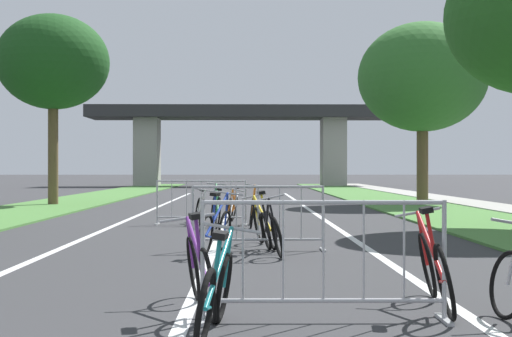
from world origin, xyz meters
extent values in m
cube|color=#477A38|center=(-6.28, 25.63, 0.03)|extent=(3.35, 62.65, 0.05)
cube|color=#477A38|center=(6.28, 25.63, 0.03)|extent=(3.35, 62.65, 0.05)
cube|color=#9E9B93|center=(8.81, 25.63, 0.04)|extent=(1.71, 62.65, 0.08)
cube|color=silver|center=(0.00, 18.12, 0.00)|extent=(0.14, 36.24, 0.01)
cube|color=silver|center=(2.53, 18.12, 0.00)|extent=(0.14, 36.24, 0.01)
cube|color=silver|center=(-2.53, 18.12, 0.00)|extent=(0.14, 36.24, 0.01)
cube|color=#2D2D30|center=(0.00, 51.77, 5.52)|extent=(22.59, 4.13, 0.89)
cube|color=#9E9B93|center=(-6.98, 51.77, 2.54)|extent=(1.76, 2.40, 5.08)
cube|color=#9E9B93|center=(6.98, 51.77, 2.54)|extent=(1.76, 2.40, 5.08)
cylinder|color=brown|center=(-6.41, 23.94, 1.82)|extent=(0.36, 0.36, 3.64)
ellipsoid|color=#194719|center=(-6.41, 23.94, 5.14)|extent=(3.99, 3.99, 3.39)
cylinder|color=brown|center=(6.96, 24.39, 1.46)|extent=(0.42, 0.42, 2.91)
ellipsoid|color=#2D6628|center=(6.96, 24.39, 4.68)|extent=(4.71, 4.71, 4.00)
cylinder|color=#ADADB2|center=(0.17, 4.55, 0.53)|extent=(0.04, 0.04, 1.05)
cube|color=#ADADB2|center=(0.17, 4.55, 0.01)|extent=(0.06, 0.44, 0.03)
cylinder|color=#ADADB2|center=(2.26, 4.54, 0.53)|extent=(0.04, 0.04, 1.05)
cube|color=#ADADB2|center=(2.26, 4.54, 0.01)|extent=(0.06, 0.44, 0.03)
cylinder|color=#ADADB2|center=(1.21, 4.55, 1.03)|extent=(2.09, 0.05, 0.04)
cylinder|color=#ADADB2|center=(1.21, 4.55, 0.18)|extent=(2.09, 0.05, 0.04)
cylinder|color=#ADADB2|center=(0.52, 4.55, 0.61)|extent=(0.02, 0.02, 0.87)
cylinder|color=#ADADB2|center=(0.87, 4.55, 0.61)|extent=(0.02, 0.02, 0.87)
cylinder|color=#ADADB2|center=(1.21, 4.55, 0.61)|extent=(0.02, 0.02, 0.87)
cylinder|color=#ADADB2|center=(1.56, 4.55, 0.61)|extent=(0.02, 0.02, 0.87)
cylinder|color=#ADADB2|center=(1.91, 4.54, 0.61)|extent=(0.02, 0.02, 0.87)
cylinder|color=#ADADB2|center=(-0.32, 9.83, 0.53)|extent=(0.04, 0.04, 1.05)
cube|color=#ADADB2|center=(-0.32, 9.83, 0.01)|extent=(0.07, 0.44, 0.03)
cylinder|color=#ADADB2|center=(1.77, 9.85, 0.53)|extent=(0.04, 0.04, 1.05)
cube|color=#ADADB2|center=(1.77, 9.85, 0.01)|extent=(0.07, 0.44, 0.03)
cylinder|color=#ADADB2|center=(0.72, 9.84, 1.03)|extent=(2.09, 0.07, 0.04)
cylinder|color=#ADADB2|center=(0.72, 9.84, 0.18)|extent=(2.09, 0.07, 0.04)
cylinder|color=#ADADB2|center=(0.03, 9.83, 0.61)|extent=(0.02, 0.02, 0.87)
cylinder|color=#ADADB2|center=(0.37, 9.84, 0.61)|extent=(0.02, 0.02, 0.87)
cylinder|color=#ADADB2|center=(0.72, 9.84, 0.61)|extent=(0.02, 0.02, 0.87)
cylinder|color=#ADADB2|center=(1.07, 9.85, 0.61)|extent=(0.02, 0.02, 0.87)
cylinder|color=#ADADB2|center=(1.42, 9.85, 0.61)|extent=(0.02, 0.02, 0.87)
cylinder|color=#ADADB2|center=(-1.58, 15.19, 0.53)|extent=(0.04, 0.04, 1.05)
cube|color=#ADADB2|center=(-1.58, 15.19, 0.01)|extent=(0.08, 0.44, 0.03)
cylinder|color=#ADADB2|center=(0.51, 15.08, 0.53)|extent=(0.04, 0.04, 1.05)
cube|color=#ADADB2|center=(0.51, 15.08, 0.01)|extent=(0.08, 0.44, 0.03)
cylinder|color=#ADADB2|center=(-0.53, 15.13, 1.03)|extent=(2.09, 0.16, 0.04)
cylinder|color=#ADADB2|center=(-0.53, 15.13, 0.18)|extent=(2.09, 0.16, 0.04)
cylinder|color=#ADADB2|center=(-1.23, 15.17, 0.61)|extent=(0.02, 0.02, 0.87)
cylinder|color=#ADADB2|center=(-0.88, 15.15, 0.61)|extent=(0.02, 0.02, 0.87)
cylinder|color=#ADADB2|center=(-0.53, 15.13, 0.61)|extent=(0.02, 0.02, 0.87)
cylinder|color=#ADADB2|center=(-0.19, 15.12, 0.61)|extent=(0.02, 0.02, 0.87)
cylinder|color=#ADADB2|center=(0.16, 15.10, 0.61)|extent=(0.02, 0.02, 0.87)
torus|color=black|center=(0.22, 16.21, 0.32)|extent=(0.22, 0.65, 0.63)
torus|color=black|center=(0.10, 15.14, 0.32)|extent=(0.22, 0.65, 0.63)
cylinder|color=orange|center=(0.21, 15.69, 0.57)|extent=(0.06, 1.05, 0.55)
cylinder|color=orange|center=(0.23, 15.90, 0.56)|extent=(0.16, 0.11, 0.60)
cylinder|color=orange|center=(0.20, 16.04, 0.29)|extent=(0.08, 0.35, 0.07)
cylinder|color=orange|center=(0.15, 15.16, 0.57)|extent=(0.14, 0.08, 0.52)
cube|color=black|center=(0.29, 15.93, 0.86)|extent=(0.13, 0.25, 0.07)
cylinder|color=#99999E|center=(0.20, 15.17, 0.83)|extent=(0.55, 0.09, 0.13)
torus|color=black|center=(-0.10, 14.11, 0.35)|extent=(0.21, 0.70, 0.69)
torus|color=black|center=(-0.25, 15.08, 0.35)|extent=(0.21, 0.70, 0.69)
cylinder|color=#1E7238|center=(-0.14, 14.58, 0.65)|extent=(0.12, 0.95, 0.65)
cylinder|color=#1E7238|center=(-0.12, 14.39, 0.57)|extent=(0.12, 0.11, 0.56)
cylinder|color=#1E7238|center=(-0.12, 14.27, 0.32)|extent=(0.08, 0.32, 0.08)
cylinder|color=#1E7238|center=(-0.21, 15.06, 0.65)|extent=(0.11, 0.08, 0.62)
cube|color=black|center=(-0.09, 14.36, 0.85)|extent=(0.14, 0.25, 0.06)
cylinder|color=#99999E|center=(-0.18, 15.04, 0.96)|extent=(0.46, 0.10, 0.07)
torus|color=black|center=(0.93, 9.84, 0.33)|extent=(0.28, 0.68, 0.65)
torus|color=black|center=(0.75, 10.90, 0.33)|extent=(0.28, 0.68, 0.65)
cylinder|color=gold|center=(0.80, 10.34, 0.58)|extent=(0.31, 1.03, 0.55)
cylinder|color=gold|center=(0.83, 10.13, 0.60)|extent=(0.16, 0.15, 0.66)
cylinder|color=gold|center=(0.91, 10.01, 0.30)|extent=(0.08, 0.35, 0.08)
cylinder|color=gold|center=(0.71, 10.87, 0.58)|extent=(0.13, 0.11, 0.52)
cube|color=black|center=(0.78, 10.08, 0.93)|extent=(0.15, 0.25, 0.07)
cylinder|color=#99999E|center=(0.66, 10.84, 0.84)|extent=(0.43, 0.10, 0.11)
torus|color=black|center=(0.85, 9.85, 0.31)|extent=(0.26, 0.65, 0.62)
torus|color=black|center=(0.99, 8.80, 0.31)|extent=(0.26, 0.65, 0.62)
cylinder|color=black|center=(0.86, 9.34, 0.60)|extent=(0.05, 1.04, 0.61)
cylinder|color=black|center=(0.84, 9.55, 0.54)|extent=(0.17, 0.11, 0.55)
cylinder|color=black|center=(0.88, 9.68, 0.29)|extent=(0.08, 0.34, 0.07)
cylinder|color=black|center=(0.93, 8.82, 0.60)|extent=(0.17, 0.07, 0.58)
cube|color=black|center=(0.78, 9.57, 0.81)|extent=(0.14, 0.25, 0.07)
cylinder|color=#99999E|center=(0.86, 8.83, 0.89)|extent=(0.45, 0.09, 0.12)
torus|color=black|center=(-0.68, 16.03, 0.30)|extent=(0.24, 0.62, 0.60)
torus|color=black|center=(-0.51, 15.03, 0.30)|extent=(0.24, 0.62, 0.60)
cylinder|color=silver|center=(-0.56, 15.56, 0.56)|extent=(0.29, 0.96, 0.55)
cylinder|color=silver|center=(-0.60, 15.75, 0.52)|extent=(0.13, 0.13, 0.54)
cylinder|color=silver|center=(-0.66, 15.87, 0.28)|extent=(0.08, 0.33, 0.07)
cylinder|color=silver|center=(-0.47, 15.06, 0.56)|extent=(0.12, 0.11, 0.52)
cube|color=black|center=(-0.56, 15.79, 0.79)|extent=(0.15, 0.25, 0.07)
cylinder|color=#99999E|center=(-0.44, 15.09, 0.81)|extent=(0.51, 0.11, 0.11)
torus|color=black|center=(0.22, 4.48, 0.33)|extent=(0.25, 0.66, 0.65)
torus|color=black|center=(0.01, 5.53, 0.33)|extent=(0.25, 0.66, 0.65)
cylinder|color=#662884|center=(0.09, 4.98, 0.58)|extent=(0.30, 1.02, 0.54)
cylinder|color=#662884|center=(0.13, 4.78, 0.59)|extent=(0.12, 0.14, 0.63)
cylinder|color=#662884|center=(0.19, 4.65, 0.30)|extent=(0.09, 0.35, 0.08)
cylinder|color=#662884|center=(-0.01, 5.50, 0.58)|extent=(0.10, 0.11, 0.51)
cube|color=black|center=(0.09, 4.73, 0.90)|extent=(0.15, 0.26, 0.06)
cylinder|color=#99999E|center=(-0.04, 5.47, 0.83)|extent=(0.54, 0.13, 0.10)
torus|color=black|center=(-0.06, 8.94, 0.32)|extent=(0.27, 0.66, 0.65)
torus|color=black|center=(0.18, 9.90, 0.32)|extent=(0.27, 0.66, 0.65)
cylinder|color=#1E389E|center=(0.09, 9.39, 0.63)|extent=(0.34, 0.93, 0.64)
cylinder|color=#1E389E|center=(0.04, 9.20, 0.60)|extent=(0.10, 0.14, 0.66)
cylinder|color=#1E389E|center=(-0.03, 9.09, 0.30)|extent=(0.10, 0.32, 0.08)
cylinder|color=#1E389E|center=(0.21, 9.87, 0.63)|extent=(0.10, 0.11, 0.61)
cube|color=black|center=(0.07, 9.16, 0.93)|extent=(0.16, 0.26, 0.06)
cylinder|color=#99999E|center=(0.24, 9.84, 0.93)|extent=(0.50, 0.15, 0.09)
torus|color=black|center=(2.26, 4.53, 0.34)|extent=(0.25, 0.70, 0.68)
torus|color=black|center=(2.38, 5.60, 0.34)|extent=(0.25, 0.70, 0.68)
cylinder|color=red|center=(2.27, 5.05, 0.61)|extent=(0.05, 1.06, 0.57)
cylinder|color=red|center=(2.24, 4.84, 0.62)|extent=(0.18, 0.11, 0.66)
cylinder|color=red|center=(2.28, 4.70, 0.32)|extent=(0.08, 0.35, 0.08)
cylinder|color=red|center=(2.33, 5.59, 0.61)|extent=(0.15, 0.08, 0.55)
cube|color=black|center=(2.17, 4.81, 0.95)|extent=(0.13, 0.25, 0.07)
cylinder|color=#99999E|center=(2.27, 5.57, 0.88)|extent=(0.45, 0.08, 0.12)
torus|color=black|center=(0.25, 3.55, 0.30)|extent=(0.20, 0.62, 0.61)
torus|color=black|center=(0.35, 4.51, 0.30)|extent=(0.20, 0.62, 0.61)
cylinder|color=#197A7F|center=(0.34, 4.00, 0.56)|extent=(0.21, 0.93, 0.55)
cylinder|color=#197A7F|center=(0.31, 3.82, 0.54)|extent=(0.13, 0.13, 0.57)
cylinder|color=#197A7F|center=(0.26, 3.71, 0.28)|extent=(0.05, 0.31, 0.07)
cylinder|color=#197A7F|center=(0.39, 4.48, 0.56)|extent=(0.12, 0.10, 0.52)
cube|color=black|center=(0.35, 3.78, 0.82)|extent=(0.13, 0.25, 0.06)
cylinder|color=#99999E|center=(0.42, 4.45, 0.82)|extent=(0.51, 0.08, 0.10)
torus|color=black|center=(2.83, 4.60, 0.30)|extent=(0.22, 0.62, 0.61)
torus|color=black|center=(0.66, 14.07, 0.32)|extent=(0.12, 0.65, 0.65)
torus|color=black|center=(0.65, 15.08, 0.32)|extent=(0.12, 0.65, 0.65)
cylinder|color=orange|center=(0.69, 14.55, 0.63)|extent=(0.10, 0.98, 0.64)
cylinder|color=orange|center=(0.69, 14.36, 0.60)|extent=(0.13, 0.12, 0.66)
cylinder|color=orange|center=(0.66, 14.23, 0.30)|extent=(0.04, 0.33, 0.08)
cylinder|color=orange|center=(0.69, 15.05, 0.63)|extent=(0.12, 0.09, 0.61)
cube|color=black|center=(0.73, 14.32, 0.93)|extent=(0.11, 0.24, 0.06)
cylinder|color=#99999E|center=(0.72, 15.03, 0.93)|extent=(0.44, 0.03, 0.08)
camera|label=1|loc=(0.56, -1.60, 1.32)|focal=49.97mm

